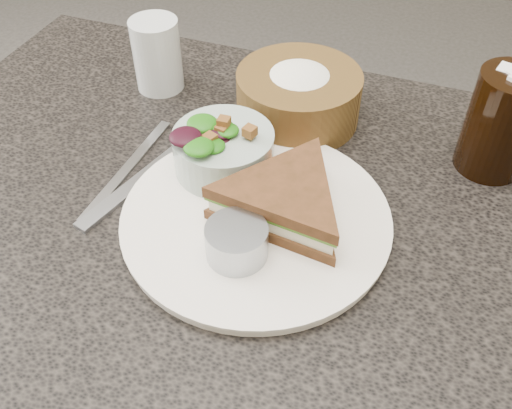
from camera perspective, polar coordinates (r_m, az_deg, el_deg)
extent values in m
cube|color=black|center=(0.98, -0.15, -16.38)|extent=(1.00, 0.70, 0.75)
cylinder|color=white|center=(0.66, 0.00, -1.45)|extent=(0.31, 0.31, 0.01)
cylinder|color=#9399A1|center=(0.60, -1.95, -3.77)|extent=(0.07, 0.07, 0.04)
cone|color=#F04B02|center=(0.70, 4.23, 3.97)|extent=(0.08, 0.08, 0.02)
cube|color=#A9ADB6|center=(0.72, -11.56, 2.35)|extent=(0.07, 0.20, 0.01)
cube|color=#A0A2A6|center=(0.75, -12.69, 3.57)|extent=(0.02, 0.21, 0.00)
cylinder|color=silver|center=(0.87, -9.86, 14.52)|extent=(0.07, 0.07, 0.11)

